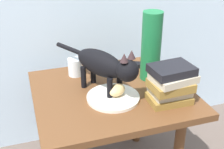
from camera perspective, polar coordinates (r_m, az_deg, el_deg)
side_table at (r=1.37m, az=-0.00°, el=-5.69°), size 0.68×0.61×0.51m
plate at (r=1.27m, az=0.22°, el=-4.34°), size 0.22×0.22×0.01m
bread_roll at (r=1.26m, az=0.72°, el=-2.96°), size 0.10×0.09×0.05m
cat at (r=1.26m, az=-1.33°, el=1.78°), size 0.27×0.43×0.23m
book_stack at (r=1.24m, az=11.08°, el=-1.74°), size 0.19×0.15×0.16m
green_vase at (r=1.39m, az=7.41°, el=5.30°), size 0.09×0.09×0.32m
candle_jar at (r=1.46m, az=-6.96°, el=1.27°), size 0.07×0.07×0.08m
tv_remote at (r=1.56m, az=4.04°, el=1.90°), size 0.15×0.11×0.02m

